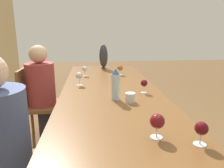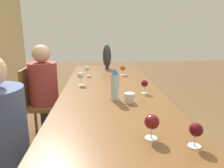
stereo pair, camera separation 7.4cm
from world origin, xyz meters
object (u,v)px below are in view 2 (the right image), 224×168
water_bottle (115,85)px  wine_glass_3 (196,131)px  wine_glass_4 (144,84)px  wine_glass_0 (123,68)px  wine_glass_2 (152,122)px  wine_glass_5 (87,69)px  chair_far (39,101)px  water_tumbler (129,98)px  person_far (45,90)px  vase (107,56)px  person_near (0,140)px  wine_glass_1 (81,76)px

water_bottle → wine_glass_3: 0.85m
water_bottle → wine_glass_4: size_ratio=2.13×
wine_glass_0 → wine_glass_2: wine_glass_2 is taller
wine_glass_0 → wine_glass_5: bearing=93.1°
water_bottle → chair_far: water_bottle is taller
wine_glass_4 → water_tumbler: bearing=145.4°
wine_glass_4 → chair_far: chair_far is taller
person_far → water_bottle: bearing=-136.2°
wine_glass_2 → person_far: (1.49, 0.93, -0.23)m
wine_glass_5 → wine_glass_0: bearing=-86.9°
water_tumbler → wine_glass_2: size_ratio=0.60×
water_tumbler → wine_glass_2: wine_glass_2 is taller
wine_glass_2 → wine_glass_4: (0.84, -0.13, -0.01)m
wine_glass_5 → wine_glass_2: bearing=-165.1°
vase → wine_glass_5: (-0.49, 0.26, -0.09)m
water_tumbler → wine_glass_5: size_ratio=0.66×
wine_glass_0 → chair_far: size_ratio=0.14×
wine_glass_4 → chair_far: size_ratio=0.14×
water_bottle → person_far: (0.82, 0.78, -0.27)m
water_tumbler → person_near: person_near is taller
wine_glass_4 → person_far: (0.64, 1.06, -0.23)m
wine_glass_5 → person_near: 1.48m
water_bottle → chair_far: size_ratio=0.30×
water_bottle → vase: vase is taller
wine_glass_3 → person_far: size_ratio=0.11×
wine_glass_4 → wine_glass_5: 0.97m
water_bottle → person_far: size_ratio=0.23×
wine_glass_1 → person_near: person_near is taller
water_bottle → wine_glass_1: bearing=32.9°
water_bottle → wine_glass_0: size_ratio=2.10×
wine_glass_0 → wine_glass_5: size_ratio=1.01×
wine_glass_1 → water_tumbler: bearing=-143.0°
water_tumbler → wine_glass_0: (1.06, -0.06, 0.05)m
wine_glass_4 → vase: bearing=13.3°
wine_glass_1 → wine_glass_0: bearing=-45.8°
chair_far → person_far: 0.16m
person_far → vase: bearing=-50.3°
water_tumbler → wine_glass_3: 0.73m
vase → person_near: 2.04m
person_near → person_far: bearing=0.1°
water_tumbler → wine_glass_4: bearing=-34.6°
water_bottle → vase: (1.45, 0.02, 0.05)m
wine_glass_1 → wine_glass_2: 1.27m
person_far → wine_glass_0: bearing=-80.1°
water_tumbler → vase: vase is taller
vase → wine_glass_5: size_ratio=2.82×
wine_glass_3 → person_near: (0.35, 1.13, -0.21)m
wine_glass_2 → water_tumbler: bearing=3.9°
person_near → wine_glass_3: bearing=-107.2°
wine_glass_1 → wine_glass_3: bearing=-151.9°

